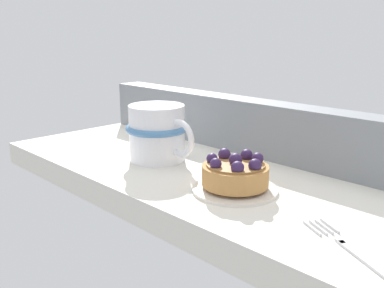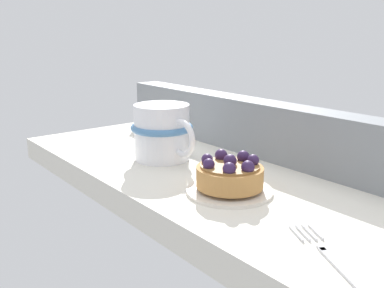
% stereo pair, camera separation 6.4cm
% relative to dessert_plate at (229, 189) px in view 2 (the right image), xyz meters
% --- Properties ---
extents(ground_plane, '(0.83, 0.31, 0.04)m').
position_rel_dessert_plate_xyz_m(ground_plane, '(-0.06, 0.04, -0.02)').
color(ground_plane, silver).
extents(window_rail_back, '(0.81, 0.05, 0.09)m').
position_rel_dessert_plate_xyz_m(window_rail_back, '(-0.06, 0.17, 0.04)').
color(window_rail_back, gray).
rests_on(window_rail_back, ground_plane).
extents(dessert_plate, '(0.12, 0.12, 0.01)m').
position_rel_dessert_plate_xyz_m(dessert_plate, '(0.00, 0.00, 0.00)').
color(dessert_plate, silver).
rests_on(dessert_plate, ground_plane).
extents(raspberry_tart, '(0.09, 0.09, 0.04)m').
position_rel_dessert_plate_xyz_m(raspberry_tart, '(0.00, 0.00, 0.02)').
color(raspberry_tart, '#B77F42').
rests_on(raspberry_tart, dessert_plate).
extents(coffee_mug, '(0.14, 0.10, 0.09)m').
position_rel_dessert_plate_xyz_m(coffee_mug, '(-0.18, 0.02, 0.04)').
color(coffee_mug, white).
rests_on(coffee_mug, ground_plane).
extents(dessert_fork, '(0.15, 0.09, 0.01)m').
position_rel_dessert_plate_xyz_m(dessert_fork, '(0.19, -0.05, -0.00)').
color(dessert_fork, silver).
rests_on(dessert_fork, ground_plane).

